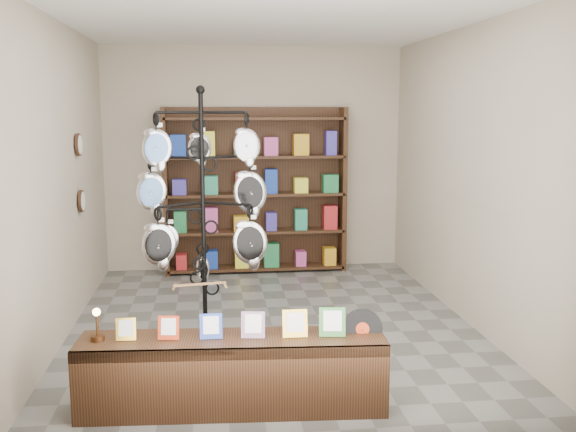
{
  "coord_description": "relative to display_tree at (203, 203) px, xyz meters",
  "views": [
    {
      "loc": [
        -0.6,
        -6.19,
        2.16
      ],
      "look_at": [
        0.04,
        -1.0,
        1.29
      ],
      "focal_mm": 40.0,
      "sensor_mm": 36.0,
      "label": 1
    }
  ],
  "objects": [
    {
      "name": "front_shelf",
      "position": [
        0.2,
        -1.1,
        -1.09
      ],
      "size": [
        2.23,
        0.59,
        0.78
      ],
      "rotation": [
        0.0,
        0.0,
        -0.06
      ],
      "color": "black",
      "rests_on": "ground"
    },
    {
      "name": "wall_clocks",
      "position": [
        -1.3,
        1.47,
        0.13
      ],
      "size": [
        0.03,
        0.24,
        0.84
      ],
      "color": "black",
      "rests_on": "ground"
    },
    {
      "name": "room_envelope",
      "position": [
        0.67,
        0.67,
        0.48
      ],
      "size": [
        5.0,
        5.0,
        5.0
      ],
      "color": "#B3A690",
      "rests_on": "ground"
    },
    {
      "name": "ground",
      "position": [
        0.67,
        0.67,
        -1.37
      ],
      "size": [
        5.0,
        5.0,
        0.0
      ],
      "primitive_type": "plane",
      "color": "slate",
      "rests_on": "ground"
    },
    {
      "name": "display_tree",
      "position": [
        0.0,
        0.0,
        0.0
      ],
      "size": [
        1.21,
        1.05,
        2.37
      ],
      "rotation": [
        0.0,
        0.0,
        0.07
      ],
      "color": "black",
      "rests_on": "ground"
    },
    {
      "name": "back_shelving",
      "position": [
        0.67,
        2.97,
        -0.34
      ],
      "size": [
        2.42,
        0.36,
        2.2
      ],
      "color": "black",
      "rests_on": "ground"
    }
  ]
}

